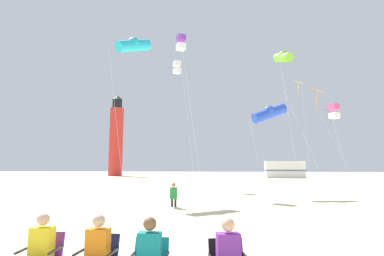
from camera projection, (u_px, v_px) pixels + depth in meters
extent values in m
plane|color=beige|center=(158.00, 241.00, 7.61)|extent=(200.00, 200.00, 0.00)
cube|color=#722D99|center=(48.00, 244.00, 4.91)|extent=(0.53, 0.18, 0.40)
cube|color=black|center=(24.00, 249.00, 4.68)|extent=(0.08, 0.47, 0.03)
cube|color=black|center=(56.00, 250.00, 4.66)|extent=(0.08, 0.47, 0.03)
cube|color=yellow|center=(42.00, 244.00, 4.72)|extent=(0.36, 0.25, 0.52)
sphere|color=#D8A87F|center=(43.00, 219.00, 4.77)|extent=(0.20, 0.20, 0.20)
cube|color=navy|center=(103.00, 246.00, 4.79)|extent=(0.52, 0.13, 0.40)
cube|color=black|center=(81.00, 251.00, 4.58)|extent=(0.04, 0.47, 0.03)
cube|color=black|center=(113.00, 252.00, 4.52)|extent=(0.04, 0.47, 0.03)
cube|color=orange|center=(98.00, 246.00, 4.60)|extent=(0.34, 0.22, 0.52)
sphere|color=#D8A87F|center=(99.00, 221.00, 4.65)|extent=(0.20, 0.20, 0.20)
cube|color=#147F84|center=(152.00, 251.00, 4.53)|extent=(0.53, 0.17, 0.40)
cube|color=#147F84|center=(149.00, 250.00, 4.34)|extent=(0.35, 0.24, 0.52)
sphere|color=brown|center=(150.00, 224.00, 4.39)|extent=(0.20, 0.20, 0.20)
cube|color=black|center=(226.00, 252.00, 4.47)|extent=(0.54, 0.24, 0.40)
cube|color=#722D99|center=(228.00, 252.00, 4.28)|extent=(0.38, 0.29, 0.52)
sphere|color=#D8A87F|center=(228.00, 225.00, 4.32)|extent=(0.20, 0.20, 0.20)
cube|color=#238438|center=(174.00, 193.00, 13.73)|extent=(0.37, 0.27, 0.52)
sphere|color=#9E704C|center=(174.00, 185.00, 13.77)|extent=(0.20, 0.20, 0.20)
cylinder|color=#2D2D38|center=(175.00, 198.00, 13.87)|extent=(0.18, 0.38, 0.13)
cylinder|color=#2D2D38|center=(175.00, 202.00, 14.00)|extent=(0.11, 0.11, 0.42)
cylinder|color=#2D2D38|center=(172.00, 198.00, 13.87)|extent=(0.18, 0.38, 0.13)
cylinder|color=#2D2D38|center=(172.00, 202.00, 14.00)|extent=(0.11, 0.11, 0.42)
cylinder|color=silver|center=(256.00, 154.00, 19.22)|extent=(0.83, 1.95, 5.46)
cylinder|color=blue|center=(269.00, 113.00, 19.85)|extent=(2.57, 1.61, 1.48)
sphere|color=blue|center=(269.00, 111.00, 19.87)|extent=(0.76, 0.76, 0.76)
cylinder|color=silver|center=(306.00, 133.00, 28.43)|extent=(0.53, 0.85, 10.26)
cube|color=yellow|center=(298.00, 82.00, 29.40)|extent=(1.22, 1.22, 0.40)
cylinder|color=yellow|center=(299.00, 88.00, 29.31)|extent=(0.04, 0.04, 1.10)
cylinder|color=silver|center=(116.00, 117.00, 17.24)|extent=(1.86, 1.32, 9.51)
cylinder|color=#1EB2D1|center=(134.00, 46.00, 18.68)|extent=(2.01, 2.44, 1.48)
sphere|color=#1EB2D1|center=(134.00, 43.00, 18.70)|extent=(0.76, 0.76, 0.76)
cylinder|color=silver|center=(289.00, 121.00, 22.68)|extent=(1.23, 0.32, 10.72)
cylinder|color=#72D12D|center=(283.00, 57.00, 23.99)|extent=(1.29, 2.59, 1.48)
sphere|color=#72D12D|center=(283.00, 56.00, 24.01)|extent=(0.76, 0.76, 0.76)
cylinder|color=silver|center=(188.00, 125.00, 26.52)|extent=(0.96, 2.30, 11.19)
cube|color=white|center=(177.00, 64.00, 27.89)|extent=(0.82, 0.82, 0.44)
cube|color=white|center=(177.00, 71.00, 27.80)|extent=(0.82, 0.82, 0.44)
cylinder|color=silver|center=(191.00, 114.00, 20.90)|extent=(1.39, 1.75, 11.26)
cube|color=purple|center=(181.00, 38.00, 22.46)|extent=(0.82, 0.82, 0.44)
cube|color=white|center=(181.00, 47.00, 22.37)|extent=(0.82, 0.82, 0.44)
cylinder|color=silver|center=(337.00, 148.00, 25.40)|extent=(3.02, 0.09, 7.04)
cube|color=#D826A5|center=(330.00, 111.00, 27.33)|extent=(1.22, 1.22, 0.40)
cylinder|color=#D826A5|center=(330.00, 118.00, 27.25)|extent=(0.04, 0.04, 1.10)
cylinder|color=silver|center=(307.00, 143.00, 16.28)|extent=(1.90, 1.86, 6.42)
cube|color=orange|center=(316.00, 90.00, 17.50)|extent=(1.22, 1.22, 0.40)
cylinder|color=orange|center=(317.00, 101.00, 17.42)|extent=(0.04, 0.04, 1.10)
cylinder|color=silver|center=(341.00, 151.00, 21.87)|extent=(1.26, 0.20, 6.16)
cube|color=#E54C8C|center=(334.00, 107.00, 22.94)|extent=(0.82, 0.82, 0.44)
cube|color=white|center=(334.00, 116.00, 22.85)|extent=(0.82, 0.82, 0.44)
cylinder|color=red|center=(116.00, 142.00, 60.86)|extent=(2.80, 2.80, 14.00)
cylinder|color=black|center=(117.00, 104.00, 61.89)|extent=(2.00, 2.00, 1.80)
cone|color=black|center=(117.00, 98.00, 62.07)|extent=(2.20, 2.20, 1.00)
cube|color=white|center=(284.00, 170.00, 49.67)|extent=(6.44, 2.41, 2.80)
cube|color=#4C608C|center=(285.00, 170.00, 49.65)|extent=(6.48, 2.45, 0.24)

